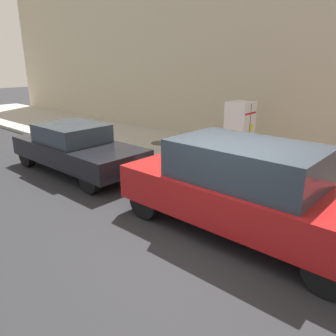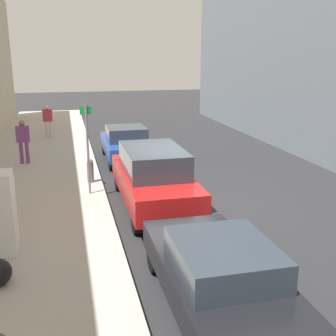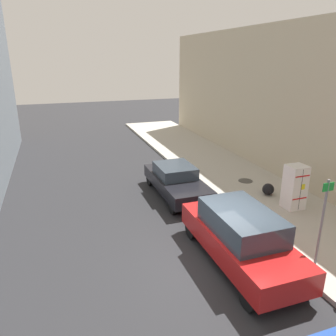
{
  "view_description": "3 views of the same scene",
  "coord_description": "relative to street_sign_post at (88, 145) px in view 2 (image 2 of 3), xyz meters",
  "views": [
    {
      "loc": [
        4.43,
        2.84,
        3.11
      ],
      "look_at": [
        -1.28,
        -2.27,
        0.61
      ],
      "focal_mm": 35.0,
      "sensor_mm": 36.0,
      "label": 1
    },
    {
      "loc": [
        -3.01,
        -11.28,
        4.34
      ],
      "look_at": [
        -0.37,
        -0.43,
        1.3
      ],
      "focal_mm": 45.0,
      "sensor_mm": 36.0,
      "label": 2
    },
    {
      "loc": [
        4.22,
        7.57,
        5.98
      ],
      "look_at": [
        -0.04,
        -4.64,
        1.59
      ],
      "focal_mm": 35.0,
      "sensor_mm": 36.0,
      "label": 3
    }
  ],
  "objects": [
    {
      "name": "ground_plane",
      "position": [
        2.44,
        -1.37,
        -1.69
      ],
      "size": [
        80.0,
        80.0,
        0.0
      ],
      "primitive_type": "plane",
      "color": "#28282B"
    },
    {
      "name": "sidewalk_slab",
      "position": [
        -1.74,
        -1.37,
        -1.62
      ],
      "size": [
        4.43,
        44.0,
        0.14
      ],
      "primitive_type": "cube",
      "color": "#B2ADA0",
      "rests_on": "ground"
    },
    {
      "name": "street_sign_post",
      "position": [
        0.0,
        0.0,
        0.0
      ],
      "size": [
        0.36,
        0.07,
        2.78
      ],
      "color": "slate",
      "rests_on": "sidewalk_slab"
    },
    {
      "name": "fire_hydrant",
      "position": [
        0.1,
        1.2,
        -1.13
      ],
      "size": [
        0.22,
        0.22,
        0.81
      ],
      "color": "slate",
      "rests_on": "sidewalk_slab"
    },
    {
      "name": "pedestrian_walking_far",
      "position": [
        -2.27,
        4.4,
        -0.55
      ],
      "size": [
        0.5,
        0.23,
        1.72
      ],
      "rotation": [
        0.0,
        0.0,
        1.12
      ],
      "color": "#7A3D7F",
      "rests_on": "sidewalk_slab"
    },
    {
      "name": "pedestrian_standing_near",
      "position": [
        -1.51,
        9.8,
        -0.58
      ],
      "size": [
        0.48,
        0.22,
        1.66
      ],
      "rotation": [
        0.0,
        0.0,
        2.49
      ],
      "color": "beige",
      "rests_on": "sidewalk_slab"
    },
    {
      "name": "parked_sedan_dark",
      "position": [
        1.77,
        -6.67,
        -0.97
      ],
      "size": [
        1.78,
        4.46,
        1.39
      ],
      "color": "black",
      "rests_on": "ground"
    },
    {
      "name": "parked_suv_red",
      "position": [
        1.77,
        -1.22,
        -0.79
      ],
      "size": [
        1.86,
        4.8,
        1.75
      ],
      "color": "red",
      "rests_on": "ground"
    },
    {
      "name": "parked_hatchback_blue",
      "position": [
        1.77,
        4.39,
        -0.94
      ],
      "size": [
        1.77,
        3.98,
        1.46
      ],
      "color": "#23479E",
      "rests_on": "ground"
    }
  ]
}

